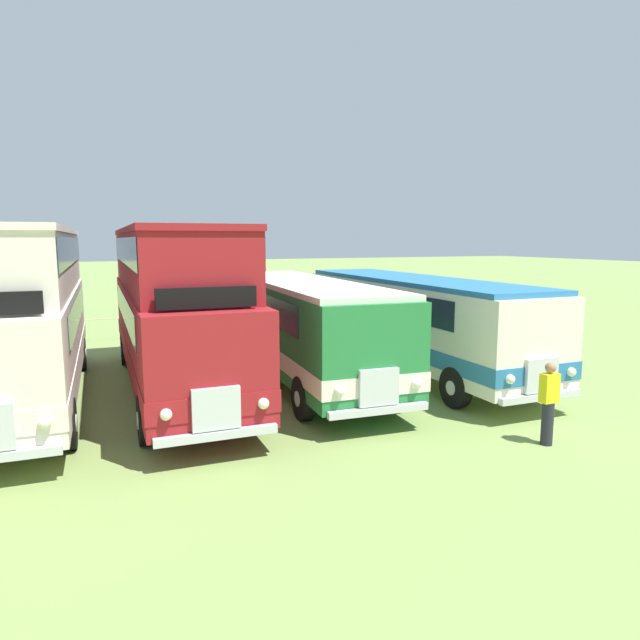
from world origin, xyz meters
name	(u,v)px	position (x,y,z in m)	size (l,w,h in m)	color
ground_plane	(28,406)	(0.00, 0.00, 0.00)	(200.00, 200.00, 0.00)	#7A934C
bus_fourth_in_row	(22,308)	(0.00, 0.34, 2.47)	(2.79, 11.00, 4.49)	silver
bus_fifth_in_row	(173,302)	(3.71, 0.28, 2.48)	(2.71, 11.58, 4.49)	maroon
bus_sixth_in_row	(302,322)	(7.42, -0.04, 1.75)	(3.10, 10.82, 2.99)	#237538
bus_seventh_in_row	(412,316)	(11.13, -0.24, 1.76)	(2.69, 11.36, 2.99)	silver
marshal_person	(549,403)	(10.14, -7.10, 0.89)	(0.36, 0.24, 1.73)	#23232D
rope_fence_line	(49,327)	(0.00, 9.02, 0.70)	(28.33, 0.08, 1.05)	#8C704C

